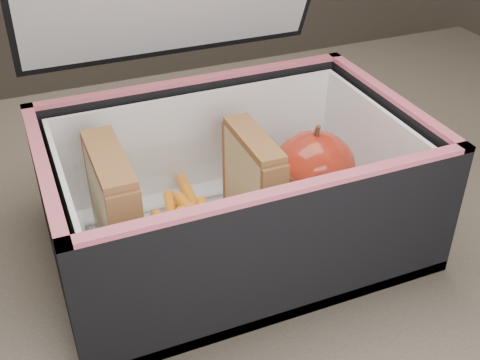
# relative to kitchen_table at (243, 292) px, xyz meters

# --- Properties ---
(kitchen_table) EXTENTS (1.20, 0.80, 0.75)m
(kitchen_table) POSITION_rel_kitchen_table_xyz_m (0.00, 0.00, 0.00)
(kitchen_table) COLOR #625749
(kitchen_table) RESTS_ON ground
(lunch_bag) EXTENTS (0.33, 0.31, 0.32)m
(lunch_bag) POSITION_rel_kitchen_table_xyz_m (-0.02, -0.01, 0.16)
(lunch_bag) COLOR black
(lunch_bag) RESTS_ON kitchen_table
(plastic_tub) EXTENTS (0.17, 0.12, 0.07)m
(plastic_tub) POSITION_rel_kitchen_table_xyz_m (-0.06, -0.02, 0.14)
(plastic_tub) COLOR white
(plastic_tub) RESTS_ON lunch_bag
(sandwich_left) EXTENTS (0.03, 0.10, 0.11)m
(sandwich_left) POSITION_rel_kitchen_table_xyz_m (-0.13, -0.02, 0.16)
(sandwich_left) COLOR #C7B884
(sandwich_left) RESTS_ON plastic_tub
(sandwich_right) EXTENTS (0.02, 0.09, 0.10)m
(sandwich_right) POSITION_rel_kitchen_table_xyz_m (0.00, -0.02, 0.16)
(sandwich_right) COLOR #C7B884
(sandwich_right) RESTS_ON plastic_tub
(carrot_sticks) EXTENTS (0.05, 0.15, 0.03)m
(carrot_sticks) POSITION_rel_kitchen_table_xyz_m (-0.06, -0.02, 0.13)
(carrot_sticks) COLOR orange
(carrot_sticks) RESTS_ON plastic_tub
(paper_napkin) EXTENTS (0.09, 0.09, 0.01)m
(paper_napkin) POSITION_rel_kitchen_table_xyz_m (0.07, -0.01, 0.11)
(paper_napkin) COLOR white
(paper_napkin) RESTS_ON lunch_bag
(red_apple) EXTENTS (0.08, 0.08, 0.08)m
(red_apple) POSITION_rel_kitchen_table_xyz_m (0.07, -0.01, 0.15)
(red_apple) COLOR maroon
(red_apple) RESTS_ON paper_napkin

